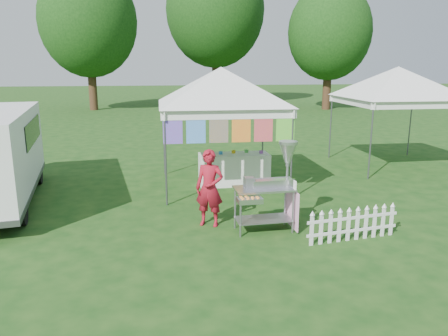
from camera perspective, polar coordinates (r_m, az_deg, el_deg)
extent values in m
plane|color=#133E11|center=(8.05, 3.14, -8.95)|extent=(120.00, 120.00, 0.00)
cylinder|color=#59595E|center=(9.58, -7.63, 1.18)|extent=(0.04, 0.04, 2.10)
cylinder|color=#59595E|center=(10.02, 8.83, 1.67)|extent=(0.04, 0.04, 2.10)
cylinder|color=#59595E|center=(12.38, -7.85, 3.92)|extent=(0.04, 0.04, 2.10)
cylinder|color=#59595E|center=(12.72, 5.08, 4.24)|extent=(0.04, 0.04, 2.10)
cube|color=white|center=(9.55, 0.80, 7.03)|extent=(3.00, 0.03, 0.22)
cube|color=white|center=(12.35, -1.32, 8.46)|extent=(3.00, 0.03, 0.22)
pyramid|color=white|center=(10.90, -0.40, 13.08)|extent=(4.24, 4.24, 0.90)
cylinder|color=#59595E|center=(9.54, 0.80, 7.50)|extent=(3.00, 0.03, 0.03)
cube|color=#B019AC|center=(9.47, -6.72, 5.23)|extent=(0.42, 0.01, 0.70)
cube|color=blue|center=(9.50, -3.70, 5.32)|extent=(0.42, 0.01, 0.70)
cube|color=#E6A10C|center=(9.55, -0.69, 5.39)|extent=(0.42, 0.01, 0.70)
cube|color=red|center=(9.63, 2.27, 5.45)|extent=(0.42, 0.01, 0.70)
cube|color=#C61871|center=(9.73, 5.18, 5.49)|extent=(0.42, 0.01, 0.70)
cube|color=green|center=(9.86, 8.02, 5.52)|extent=(0.42, 0.01, 0.70)
cylinder|color=#59595E|center=(12.39, 18.63, 3.35)|extent=(0.04, 0.04, 2.10)
cylinder|color=#59595E|center=(14.94, 13.75, 5.27)|extent=(0.04, 0.04, 2.10)
cylinder|color=#59595E|center=(16.22, 23.13, 5.20)|extent=(0.04, 0.04, 2.10)
cube|color=white|center=(12.98, 24.59, 7.51)|extent=(3.00, 0.03, 0.22)
cube|color=white|center=(15.44, 18.90, 8.74)|extent=(3.00, 0.03, 0.22)
pyramid|color=white|center=(14.15, 21.85, 12.21)|extent=(4.24, 4.24, 0.90)
cylinder|color=#59595E|center=(12.98, 24.62, 7.86)|extent=(3.00, 0.03, 0.03)
cylinder|color=#382014|center=(31.63, -16.83, 10.86)|extent=(0.56, 0.56, 3.96)
ellipsoid|color=#245517|center=(31.74, -17.32, 17.84)|extent=(6.40, 6.40, 7.36)
cylinder|color=#382014|center=(35.59, -1.11, 12.34)|extent=(0.56, 0.56, 4.84)
ellipsoid|color=#245517|center=(35.82, -1.15, 19.92)|extent=(7.60, 7.60, 8.74)
cylinder|color=#382014|center=(31.50, 13.31, 10.65)|extent=(0.56, 0.56, 3.52)
ellipsoid|color=#245517|center=(31.55, 13.65, 16.90)|extent=(5.60, 5.60, 6.44)
cylinder|color=gray|center=(7.89, 2.17, -6.22)|extent=(0.04, 0.04, 0.82)
cylinder|color=gray|center=(8.17, 9.01, -5.68)|extent=(0.04, 0.04, 0.82)
cylinder|color=gray|center=(8.30, 1.45, -5.20)|extent=(0.04, 0.04, 0.82)
cylinder|color=gray|center=(8.57, 7.98, -4.74)|extent=(0.04, 0.04, 0.82)
cube|color=gray|center=(8.28, 5.17, -6.65)|extent=(1.07, 0.57, 0.01)
cube|color=#B7B7BC|center=(8.10, 5.26, -2.70)|extent=(1.12, 0.60, 0.04)
cube|color=#B7B7BC|center=(8.16, 6.29, -1.96)|extent=(0.79, 0.27, 0.14)
cube|color=gray|center=(8.03, 3.31, -1.91)|extent=(0.19, 0.21, 0.20)
cylinder|color=gray|center=(8.17, 8.30, 0.34)|extent=(0.05, 0.05, 0.82)
cone|color=#B7B7BC|center=(8.13, 8.35, 1.91)|extent=(0.34, 0.34, 0.36)
cylinder|color=#B7B7BC|center=(8.09, 8.40, 3.30)|extent=(0.36, 0.36, 0.05)
cube|color=#B7B7BC|center=(7.71, 3.37, -4.21)|extent=(0.45, 0.30, 0.09)
cube|color=#EEA1CA|center=(8.39, 8.87, -5.17)|extent=(0.05, 0.68, 0.74)
cube|color=white|center=(7.99, 9.25, -2.23)|extent=(0.02, 0.13, 0.16)
imported|color=maroon|center=(8.36, -1.91, -2.65)|extent=(0.64, 0.54, 1.50)
cube|color=white|center=(12.96, -27.04, 1.83)|extent=(1.96, 0.97, 0.89)
cube|color=black|center=(11.20, -23.67, 4.43)|extent=(0.44, 2.69, 0.54)
cube|color=black|center=(13.21, -27.13, 5.28)|extent=(1.67, 0.29, 0.54)
cylinder|color=black|center=(9.36, -25.14, -4.82)|extent=(0.32, 0.70, 0.67)
cylinder|color=black|center=(12.39, -23.27, -0.41)|extent=(0.32, 0.70, 0.67)
cube|color=white|center=(7.72, 11.38, -7.98)|extent=(0.07, 0.03, 0.56)
cube|color=white|center=(7.80, 12.56, -7.80)|extent=(0.07, 0.03, 0.56)
cube|color=white|center=(7.89, 13.71, -7.63)|extent=(0.07, 0.03, 0.56)
cube|color=white|center=(7.98, 14.83, -7.45)|extent=(0.07, 0.03, 0.56)
cube|color=white|center=(8.07, 15.93, -7.28)|extent=(0.07, 0.03, 0.56)
cube|color=white|center=(8.17, 17.00, -7.11)|extent=(0.07, 0.03, 0.56)
cube|color=white|center=(8.26, 18.04, -6.94)|extent=(0.07, 0.03, 0.56)
cube|color=white|center=(8.36, 19.06, -6.77)|extent=(0.07, 0.03, 0.56)
cube|color=white|center=(8.47, 20.05, -6.60)|extent=(0.07, 0.03, 0.56)
cube|color=white|center=(8.58, 21.02, -6.44)|extent=(0.07, 0.03, 0.56)
cube|color=white|center=(8.15, 16.42, -7.85)|extent=(1.78, 0.30, 0.05)
cube|color=white|center=(8.07, 16.53, -6.26)|extent=(1.78, 0.30, 0.05)
cube|color=white|center=(11.35, 1.32, -0.14)|extent=(1.80, 0.70, 0.81)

